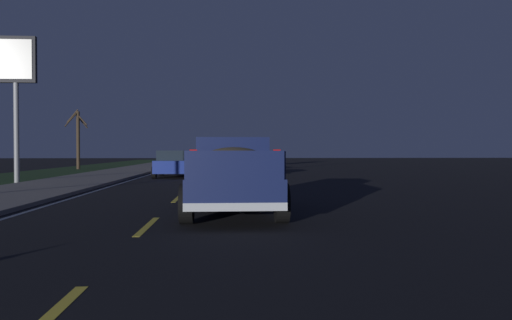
{
  "coord_description": "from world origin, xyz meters",
  "views": [
    {
      "loc": [
        -0.58,
        -1.64,
        1.53
      ],
      "look_at": [
        10.49,
        -2.28,
        1.31
      ],
      "focal_mm": 33.16,
      "sensor_mm": 36.0,
      "label": 1
    }
  ],
  "objects_px": {
    "sedan_red": "(231,163)",
    "sedan_tan": "(229,161)",
    "pickup_truck": "(233,173)",
    "sedan_white": "(183,160)",
    "sedan_blue": "(173,164)",
    "bare_tree_far": "(78,138)",
    "gas_price_sign": "(16,73)"
  },
  "relations": [
    {
      "from": "sedan_blue",
      "to": "gas_price_sign",
      "type": "xyz_separation_m",
      "value": [
        -4.52,
        6.89,
        4.45
      ]
    },
    {
      "from": "sedan_white",
      "to": "gas_price_sign",
      "type": "height_order",
      "value": "gas_price_sign"
    },
    {
      "from": "bare_tree_far",
      "to": "sedan_red",
      "type": "bearing_deg",
      "value": -133.53
    },
    {
      "from": "sedan_tan",
      "to": "gas_price_sign",
      "type": "height_order",
      "value": "gas_price_sign"
    },
    {
      "from": "pickup_truck",
      "to": "sedan_blue",
      "type": "bearing_deg",
      "value": 11.8
    },
    {
      "from": "sedan_red",
      "to": "sedan_tan",
      "type": "relative_size",
      "value": 1.0
    },
    {
      "from": "sedan_white",
      "to": "bare_tree_far",
      "type": "relative_size",
      "value": 0.89
    },
    {
      "from": "sedan_tan",
      "to": "sedan_red",
      "type": "bearing_deg",
      "value": -178.81
    },
    {
      "from": "sedan_white",
      "to": "pickup_truck",
      "type": "bearing_deg",
      "value": -171.72
    },
    {
      "from": "pickup_truck",
      "to": "gas_price_sign",
      "type": "height_order",
      "value": "gas_price_sign"
    },
    {
      "from": "sedan_blue",
      "to": "gas_price_sign",
      "type": "height_order",
      "value": "gas_price_sign"
    },
    {
      "from": "sedan_tan",
      "to": "sedan_blue",
      "type": "bearing_deg",
      "value": 155.88
    },
    {
      "from": "sedan_red",
      "to": "sedan_white",
      "type": "xyz_separation_m",
      "value": [
        8.45,
        3.62,
        0.0
      ]
    },
    {
      "from": "pickup_truck",
      "to": "sedan_tan",
      "type": "bearing_deg",
      "value": 0.27
    },
    {
      "from": "pickup_truck",
      "to": "gas_price_sign",
      "type": "distance_m",
      "value": 15.85
    },
    {
      "from": "sedan_red",
      "to": "gas_price_sign",
      "type": "bearing_deg",
      "value": 115.04
    },
    {
      "from": "sedan_white",
      "to": "bare_tree_far",
      "type": "distance_m",
      "value": 9.84
    },
    {
      "from": "pickup_truck",
      "to": "sedan_blue",
      "type": "relative_size",
      "value": 1.23
    },
    {
      "from": "sedan_white",
      "to": "sedan_blue",
      "type": "relative_size",
      "value": 1.01
    },
    {
      "from": "sedan_white",
      "to": "gas_price_sign",
      "type": "distance_m",
      "value": 15.46
    },
    {
      "from": "sedan_red",
      "to": "bare_tree_far",
      "type": "height_order",
      "value": "bare_tree_far"
    },
    {
      "from": "sedan_red",
      "to": "sedan_blue",
      "type": "xyz_separation_m",
      "value": [
        -0.26,
        3.35,
        0.0
      ]
    },
    {
      "from": "sedan_red",
      "to": "sedan_white",
      "type": "bearing_deg",
      "value": 23.16
    },
    {
      "from": "sedan_tan",
      "to": "bare_tree_far",
      "type": "relative_size",
      "value": 0.89
    },
    {
      "from": "gas_price_sign",
      "to": "sedan_blue",
      "type": "bearing_deg",
      "value": -56.71
    },
    {
      "from": "sedan_blue",
      "to": "sedan_tan",
      "type": "relative_size",
      "value": 1.0
    },
    {
      "from": "sedan_red",
      "to": "sedan_white",
      "type": "distance_m",
      "value": 9.19
    },
    {
      "from": "sedan_white",
      "to": "sedan_tan",
      "type": "height_order",
      "value": "same"
    },
    {
      "from": "pickup_truck",
      "to": "sedan_white",
      "type": "height_order",
      "value": "pickup_truck"
    },
    {
      "from": "sedan_red",
      "to": "sedan_blue",
      "type": "height_order",
      "value": "same"
    },
    {
      "from": "sedan_red",
      "to": "sedan_tan",
      "type": "xyz_separation_m",
      "value": [
        6.91,
        0.14,
        0.0
      ]
    },
    {
      "from": "sedan_tan",
      "to": "gas_price_sign",
      "type": "distance_m",
      "value": 16.08
    }
  ]
}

